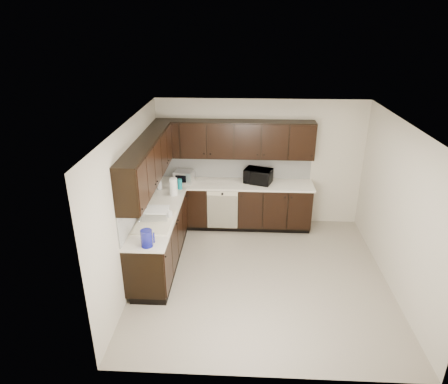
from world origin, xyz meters
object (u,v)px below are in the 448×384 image
object	(u,v)px
storage_bin	(155,214)
blue_pitcher	(147,238)
microwave	(258,176)
toaster_oven	(184,177)
sink	(154,226)

from	to	relation	value
storage_bin	blue_pitcher	bearing A→B (deg)	-85.74
microwave	blue_pitcher	world-z (taller)	microwave
microwave	blue_pitcher	size ratio (longest dim) A/B	2.04
microwave	toaster_oven	world-z (taller)	microwave
microwave	storage_bin	xyz separation A→B (m)	(-1.66, -1.60, -0.06)
microwave	toaster_oven	xyz separation A→B (m)	(-1.43, -0.03, -0.03)
sink	storage_bin	size ratio (longest dim) A/B	2.02
sink	toaster_oven	bearing A→B (deg)	82.63
sink	blue_pitcher	distance (m)	0.71
microwave	sink	bearing A→B (deg)	-114.45
toaster_oven	storage_bin	bearing A→B (deg)	-88.92
sink	microwave	size ratio (longest dim) A/B	1.63
toaster_oven	storage_bin	xyz separation A→B (m)	(-0.23, -1.57, -0.03)
blue_pitcher	toaster_oven	bearing A→B (deg)	72.76
sink	blue_pitcher	xyz separation A→B (m)	(0.05, -0.69, 0.18)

